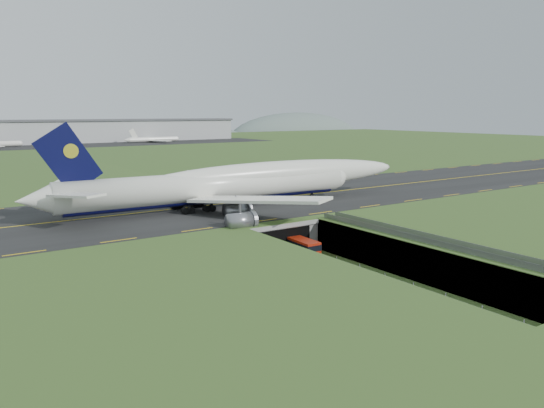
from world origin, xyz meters
TOP-DOWN VIEW (x-y plane):
  - ground at (0.00, 0.00)m, footprint 900.00×900.00m
  - airfield_deck at (0.00, 0.00)m, footprint 800.00×800.00m
  - trench_road at (0.00, -7.50)m, footprint 12.00×75.00m
  - taxiway at (0.00, 33.00)m, footprint 800.00×44.00m
  - tunnel_portal at (0.00, 16.71)m, footprint 17.00×22.30m
  - guideway at (11.00, -19.11)m, footprint 3.00×53.00m
  - jumbo_jet at (2.72, 28.84)m, footprint 89.86×58.58m
  - shuttle_tram at (1.97, 5.11)m, footprint 3.41×8.18m
  - cargo_terminal at (-0.11, 299.41)m, footprint 320.00×67.00m
  - distant_hills at (64.38, 430.00)m, footprint 700.00×91.00m

SIDE VIEW (x-z plane):
  - distant_hills at x=64.38m, z-range -34.00..26.00m
  - ground at x=0.00m, z-range 0.00..0.00m
  - trench_road at x=0.00m, z-range 0.00..0.20m
  - shuttle_tram at x=1.97m, z-range 0.16..3.43m
  - airfield_deck at x=0.00m, z-range 0.00..6.00m
  - tunnel_portal at x=0.00m, z-range 0.33..6.33m
  - guideway at x=11.00m, z-range 1.80..8.85m
  - taxiway at x=0.00m, z-range 6.00..6.18m
  - jumbo_jet at x=2.72m, z-range 1.51..20.91m
  - cargo_terminal at x=-0.11m, z-range 6.16..21.76m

